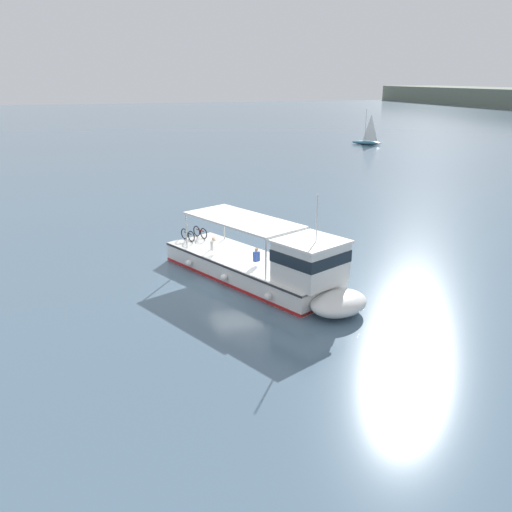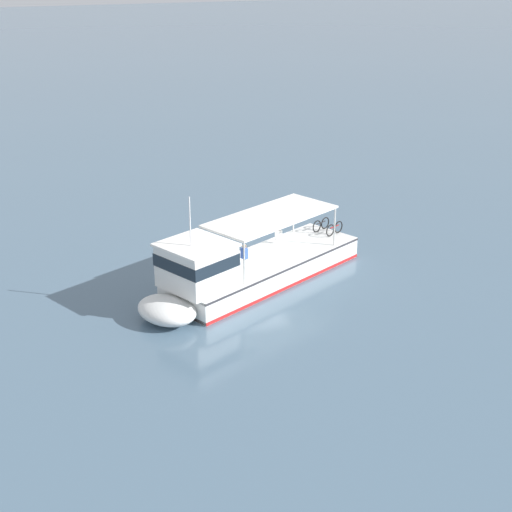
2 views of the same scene
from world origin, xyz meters
name	(u,v)px [view 2 (image 2 of 2)]	position (x,y,z in m)	size (l,w,h in m)	color
ground_plane	(261,273)	(0.00, 0.00, 0.00)	(400.00, 400.00, 0.00)	slate
ferry_main	(241,270)	(1.61, 1.40, 1.01)	(12.86, 8.03, 5.32)	white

